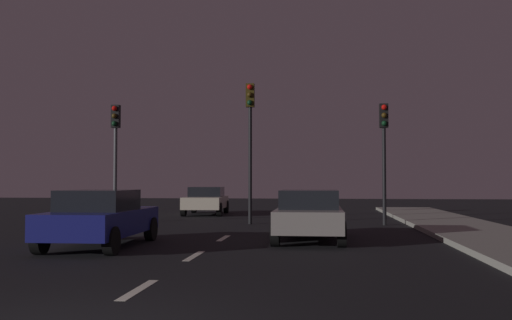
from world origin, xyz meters
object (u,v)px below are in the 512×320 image
traffic_signal_left (115,140)px  car_oncoming_far (206,200)px  traffic_signal_center (250,126)px  car_stopped_ahead (309,214)px  car_adjacent_lane (101,218)px  traffic_signal_right (384,139)px

traffic_signal_left → car_oncoming_far: bearing=66.9°
traffic_signal_left → traffic_signal_center: size_ratio=0.86×
car_stopped_ahead → car_adjacent_lane: car_adjacent_lane is taller
traffic_signal_left → car_stopped_ahead: (7.69, -5.59, -2.55)m
traffic_signal_right → car_stopped_ahead: size_ratio=1.03×
traffic_signal_right → car_stopped_ahead: 6.68m
car_stopped_ahead → car_adjacent_lane: bearing=-156.8°
traffic_signal_center → traffic_signal_right: size_ratio=1.19×
traffic_signal_left → traffic_signal_right: traffic_signal_left is taller
traffic_signal_left → car_stopped_ahead: bearing=-36.0°
traffic_signal_center → car_stopped_ahead: traffic_signal_center is taller
traffic_signal_center → car_oncoming_far: size_ratio=1.34×
car_stopped_ahead → car_oncoming_far: bearing=114.6°
traffic_signal_right → car_oncoming_far: 10.12m
car_oncoming_far → car_stopped_ahead: bearing=-65.4°
traffic_signal_right → car_stopped_ahead: bearing=-115.8°
traffic_signal_right → car_adjacent_lane: (-7.83, -7.79, -2.47)m
traffic_signal_left → car_oncoming_far: size_ratio=1.15×
car_stopped_ahead → car_oncoming_far: (-5.22, 11.38, -0.02)m
car_adjacent_lane → car_oncoming_far: (-0.09, 13.58, -0.03)m
traffic_signal_center → car_oncoming_far: (-2.88, 5.79, -3.04)m
car_adjacent_lane → traffic_signal_left: bearing=108.2°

